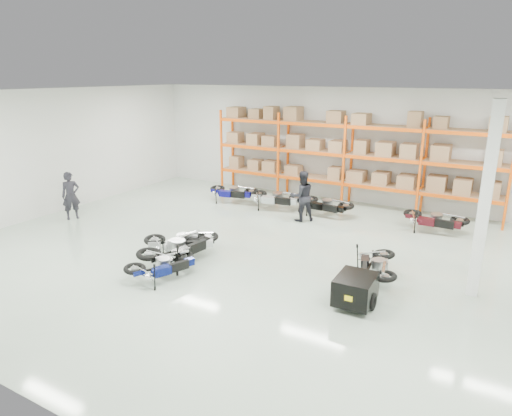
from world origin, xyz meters
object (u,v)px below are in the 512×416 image
Objects in this scene: moto_blue_centre at (163,261)px; trailer at (355,289)px; person_left at (71,196)px; moto_touring_right at (376,261)px; moto_back_c at (325,201)px; moto_silver_left at (182,238)px; moto_back_b at (276,195)px; moto_back_d at (435,216)px; person_back at (302,196)px; moto_black_far_left at (178,243)px; moto_back_a at (232,189)px.

moto_blue_centre is 4.74m from trailer.
trailer is 1.01× the size of person_left.
moto_back_c is at bearing 109.49° from moto_touring_right.
moto_silver_left is 0.97× the size of moto_back_b.
moto_back_d is (3.76, 0.10, 0.01)m from moto_back_c.
person_back is (-3.61, 5.07, 0.47)m from trailer.
trailer is 7.75m from moto_back_b.
moto_black_far_left is at bearing -50.72° from moto_blue_centre.
moto_silver_left is at bearing 166.35° from moto_back_c.
trailer is at bearing -171.22° from moto_black_far_left.
moto_touring_right is at bearing -138.41° from moto_back_c.
moto_back_b reaches higher than moto_blue_centre.
person_back reaches higher than trailer.
person_left is at bearing 131.12° from moto_back_a.
moto_back_c is 0.99× the size of person_back.
person_back reaches higher than moto_touring_right.
moto_blue_centre is 0.94× the size of person_left.
moto_back_b reaches higher than moto_back_c.
moto_back_a reaches higher than moto_blue_centre.
moto_back_a is at bearing 98.68° from moto_back_c.
moto_black_far_left is 6.04m from person_left.
moto_back_a is 1.00× the size of moto_back_d.
moto_black_far_left reaches higher than moto_back_c.
moto_back_c is (-3.12, 6.03, 0.12)m from trailer.
moto_black_far_left is 1.05× the size of moto_back_b.
moto_back_c is 1.14m from person_back.
moto_back_b reaches higher than moto_back_d.
trailer is at bearing -68.49° from person_left.
moto_back_d is (5.70, 0.26, -0.03)m from moto_back_b.
person_left is at bearing -4.87° from moto_black_far_left.
moto_blue_centre is at bearing 36.79° from person_back.
moto_black_far_left is 1.15× the size of person_left.
moto_touring_right is at bearing -131.52° from moto_back_a.
trailer is at bearing -147.81° from moto_back_b.
moto_silver_left is 0.57m from moto_black_far_left.
moto_silver_left is at bearing 177.50° from moto_touring_right.
moto_black_far_left is 6.39m from moto_back_c.
moto_back_c is (2.07, 5.65, -0.02)m from moto_silver_left.
moto_blue_centre is 1.56m from moto_silver_left.
moto_touring_right is 0.96× the size of moto_back_c.
moto_silver_left is 8.19m from moto_back_d.
moto_black_far_left is at bearing 32.10° from person_back.
moto_black_far_left is 4.91m from trailer.
moto_silver_left is at bearing -52.21° from moto_black_far_left.
moto_touring_right is at bearing -138.75° from moto_back_b.
moto_touring_right is 5.42m from moto_back_c.
moto_black_far_left is at bearing 172.95° from moto_back_b.
moto_blue_centre is 0.88× the size of moto_silver_left.
moto_silver_left is at bearing -171.59° from moto_back_a.
moto_back_a is 1.00× the size of person_back.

